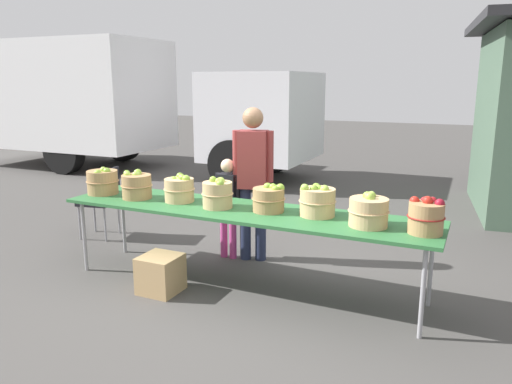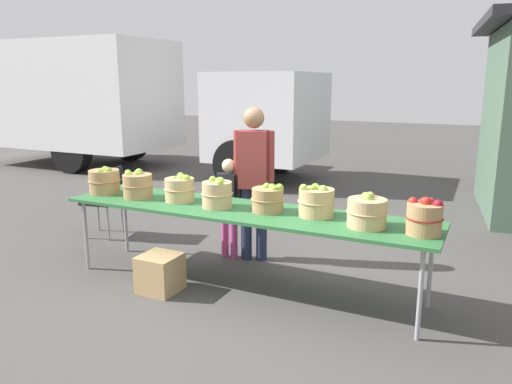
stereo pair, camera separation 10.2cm
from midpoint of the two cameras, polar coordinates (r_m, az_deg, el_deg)
The scene contains 15 objects.
ground_plane at distance 4.72m, azimuth -2.18°, elevation -10.86°, with size 40.00×40.00×0.00m, color #474442.
market_table at distance 4.48m, azimuth -2.26°, elevation -2.41°, with size 3.50×0.76×0.75m.
apple_basket_green_0 at distance 5.32m, azimuth -17.88°, elevation 1.16°, with size 0.33×0.33×0.28m.
apple_basket_green_1 at distance 5.02m, azimuth -14.24°, elevation 0.72°, with size 0.31×0.31×0.28m.
apple_basket_green_2 at distance 4.80m, azimuth -9.45°, elevation 0.36°, with size 0.30×0.30×0.27m.
apple_basket_green_3 at distance 4.52m, azimuth -5.11°, elevation -0.19°, with size 0.29×0.29×0.29m.
apple_basket_green_4 at distance 4.37m, azimuth 0.86°, elevation -0.76°, with size 0.30×0.30×0.26m.
apple_basket_green_5 at distance 4.25m, azimuth 6.45°, elevation -1.03°, with size 0.32×0.32×0.29m.
apple_basket_green_6 at distance 4.01m, azimuth 12.22°, elevation -2.19°, with size 0.33×0.33×0.28m.
apple_basket_red_0 at distance 3.94m, azimuth 18.41°, elevation -2.70°, with size 0.28×0.28×0.29m.
vendor_adult at distance 5.14m, azimuth -0.92°, elevation 2.32°, with size 0.42×0.28×1.63m.
child_customer at distance 5.27m, azimuth -3.82°, elevation -0.98°, with size 0.29×0.15×1.09m.
box_truck at distance 11.30m, azimuth -16.79°, elevation 10.14°, with size 7.73×2.31×2.75m.
folding_chair at distance 6.30m, azimuth -17.72°, elevation -0.54°, with size 0.47×0.47×0.86m.
produce_crate at distance 4.63m, azimuth -11.62°, elevation -9.28°, with size 0.34×0.34×0.34m, color tan.
Camera 1 is at (1.92, -3.87, 1.88)m, focal length 34.51 mm.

